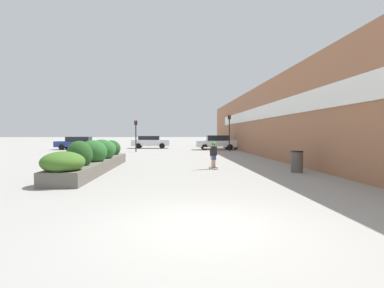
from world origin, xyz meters
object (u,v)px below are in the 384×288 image
at_px(skateboard, 213,168).
at_px(car_rightmost, 217,142).
at_px(trash_bin, 297,162).
at_px(car_center_left, 78,143).
at_px(traffic_light_left, 136,130).
at_px(skateboarder, 213,152).
at_px(traffic_light_right, 229,127).
at_px(car_leftmost, 282,142).
at_px(car_center_right, 150,142).

xyz_separation_m(skateboard, car_rightmost, (2.77, 18.38, 0.78)).
distance_m(trash_bin, car_center_left, 27.25).
distance_m(trash_bin, car_rightmost, 19.94).
distance_m(car_rightmost, traffic_light_left, 9.45).
xyz_separation_m(car_rightmost, traffic_light_left, (-8.66, -3.54, 1.32)).
bearing_deg(skateboarder, car_center_left, 93.73).
bearing_deg(traffic_light_right, car_leftmost, 40.77).
height_order(car_center_left, car_rightmost, car_rightmost).
distance_m(skateboarder, traffic_light_left, 16.02).
height_order(trash_bin, traffic_light_left, traffic_light_left).
bearing_deg(skateboard, traffic_light_left, 81.70).
relative_size(car_center_left, car_center_right, 1.02).
bearing_deg(traffic_light_left, traffic_light_right, 3.04).
distance_m(skateboard, car_leftmost, 25.20).
distance_m(car_center_left, traffic_light_left, 8.92).
distance_m(skateboard, traffic_light_right, 15.97).
xyz_separation_m(traffic_light_left, traffic_light_right, (9.55, 0.51, 0.37)).
bearing_deg(car_center_left, car_center_right, -72.92).
xyz_separation_m(car_leftmost, car_center_right, (-16.77, -0.03, 0.03)).
distance_m(traffic_light_left, traffic_light_right, 9.57).
relative_size(skateboard, car_leftmost, 0.15).
bearing_deg(car_center_right, car_center_left, -72.92).
bearing_deg(traffic_light_left, car_center_right, 83.54).
bearing_deg(traffic_light_right, car_center_right, 141.49).
xyz_separation_m(skateboard, car_center_left, (-13.19, 19.77, 0.71)).
bearing_deg(traffic_light_right, trash_bin, -89.51).
bearing_deg(traffic_light_right, skateboard, -103.38).
distance_m(skateboard, skateboarder, 0.83).
distance_m(skateboarder, traffic_light_right, 15.86).
relative_size(skateboard, traffic_light_right, 0.16).
bearing_deg(skateboarder, skateboard, -134.01).
xyz_separation_m(car_center_left, car_center_right, (8.13, 2.50, 0.05)).
distance_m(skateboard, car_rightmost, 18.60).
bearing_deg(trash_bin, car_rightmost, 92.95).
height_order(car_leftmost, car_center_right, car_center_right).
height_order(car_rightmost, traffic_light_left, traffic_light_left).
height_order(skateboarder, traffic_light_right, traffic_light_right).
bearing_deg(skateboard, traffic_light_right, 46.65).
height_order(trash_bin, car_leftmost, car_leftmost).
relative_size(skateboarder, trash_bin, 1.30).
distance_m(car_leftmost, car_center_left, 25.03).
xyz_separation_m(car_center_left, car_rightmost, (15.96, -1.40, 0.07)).
xyz_separation_m(trash_bin, car_center_left, (-16.98, 21.30, 0.26)).
relative_size(car_rightmost, traffic_light_left, 1.44).
bearing_deg(trash_bin, car_leftmost, 71.62).
relative_size(skateboarder, car_rightmost, 0.29).
xyz_separation_m(skateboard, trash_bin, (3.79, -1.53, 0.45)).
relative_size(car_center_right, traffic_light_right, 1.23).
relative_size(skateboard, traffic_light_left, 0.19).
bearing_deg(car_center_left, car_leftmost, -84.21).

